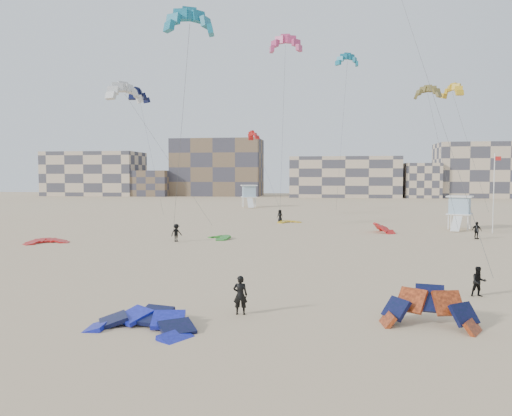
# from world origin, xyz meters

# --- Properties ---
(ground) EXTENTS (320.00, 320.00, 0.00)m
(ground) POSITION_xyz_m (0.00, 0.00, 0.00)
(ground) COLOR tan
(ground) RESTS_ON ground
(kite_ground_blue) EXTENTS (5.52, 5.71, 2.42)m
(kite_ground_blue) POSITION_xyz_m (-2.09, -3.57, 0.00)
(kite_ground_blue) COLOR #1B26C8
(kite_ground_blue) RESTS_ON ground
(kite_ground_orange) EXTENTS (4.67, 4.60, 4.00)m
(kite_ground_orange) POSITION_xyz_m (9.68, -1.44, 0.00)
(kite_ground_orange) COLOR #E3511E
(kite_ground_orange) RESTS_ON ground
(kite_ground_red) EXTENTS (5.02, 5.08, 1.20)m
(kite_ground_red) POSITION_xyz_m (-20.78, 20.43, 0.00)
(kite_ground_red) COLOR red
(kite_ground_red) RESTS_ON ground
(kite_ground_green) EXTENTS (4.07, 3.99, 1.08)m
(kite_ground_green) POSITION_xyz_m (-5.40, 25.95, 0.00)
(kite_ground_green) COLOR #2C8F1F
(kite_ground_green) RESTS_ON ground
(kite_ground_red_far) EXTENTS (4.02, 3.86, 3.14)m
(kite_ground_red_far) POSITION_xyz_m (11.63, 34.25, 0.00)
(kite_ground_red_far) COLOR red
(kite_ground_red_far) RESTS_ON ground
(kite_ground_yellow) EXTENTS (4.17, 4.24, 0.80)m
(kite_ground_yellow) POSITION_xyz_m (0.14, 44.40, 0.00)
(kite_ground_yellow) COLOR yellow
(kite_ground_yellow) RESTS_ON ground
(kitesurfer_main) EXTENTS (0.69, 0.48, 1.79)m
(kitesurfer_main) POSITION_xyz_m (1.53, -0.72, 0.90)
(kitesurfer_main) COLOR black
(kitesurfer_main) RESTS_ON ground
(kitesurfer_b) EXTENTS (0.82, 0.67, 1.58)m
(kitesurfer_b) POSITION_xyz_m (13.28, 4.40, 0.79)
(kitesurfer_b) COLOR black
(kitesurfer_b) RESTS_ON ground
(kitesurfer_c) EXTENTS (1.24, 1.25, 1.73)m
(kitesurfer_c) POSITION_xyz_m (-9.00, 23.22, 0.86)
(kitesurfer_c) COLOR black
(kitesurfer_c) RESTS_ON ground
(kitesurfer_d) EXTENTS (1.00, 1.05, 1.75)m
(kitesurfer_d) POSITION_xyz_m (20.15, 29.51, 0.88)
(kitesurfer_d) COLOR black
(kitesurfer_d) RESTS_ON ground
(kitesurfer_e) EXTENTS (0.99, 0.84, 1.73)m
(kitesurfer_e) POSITION_xyz_m (-1.14, 44.86, 0.86)
(kitesurfer_e) COLOR black
(kitesurfer_e) RESTS_ON ground
(kite_fly_teal_a) EXTENTS (5.74, 7.54, 18.82)m
(kite_fly_teal_a) POSITION_xyz_m (-5.62, 16.56, 18.44)
(kite_fly_teal_a) COLOR teal
(kite_fly_teal_a) RESTS_ON ground
(kite_fly_grey) EXTENTS (12.20, 5.62, 15.77)m
(kite_fly_grey) POSITION_xyz_m (-16.43, 28.95, 15.16)
(kite_fly_grey) COLOR white
(kite_fly_grey) RESTS_ON ground
(kite_fly_pink) EXTENTS (4.19, 6.74, 23.52)m
(kite_fly_pink) POSITION_xyz_m (-0.32, 43.17, 23.33)
(kite_fly_pink) COLOR #D64480
(kite_fly_pink) RESTS_ON ground
(kite_fly_olive) EXTENTS (3.86, 12.10, 16.23)m
(kite_fly_olive) POSITION_xyz_m (16.77, 38.54, 15.99)
(kite_fly_olive) COLOR brown
(kite_fly_olive) RESTS_ON ground
(kite_fly_yellow) EXTENTS (8.70, 5.43, 18.48)m
(kite_fly_yellow) POSITION_xyz_m (22.54, 51.69, 18.18)
(kite_fly_yellow) COLOR yellow
(kite_fly_yellow) RESTS_ON ground
(kite_fly_navy) EXTENTS (5.22, 4.40, 17.68)m
(kite_fly_navy) POSITION_xyz_m (-20.28, 42.88, 17.19)
(kite_fly_navy) COLOR #110F3E
(kite_fly_navy) RESTS_ON ground
(kite_fly_teal_b) EXTENTS (4.28, 4.84, 23.24)m
(kite_fly_teal_b) POSITION_xyz_m (7.98, 52.93, 23.24)
(kite_fly_teal_b) COLOR teal
(kite_fly_teal_b) RESTS_ON ground
(kite_fly_red) EXTENTS (7.05, 6.31, 13.30)m
(kite_fly_red) POSITION_xyz_m (-7.39, 61.74, 13.10)
(kite_fly_red) COLOR red
(kite_fly_red) RESTS_ON ground
(lifeguard_tower_near) EXTENTS (3.62, 5.87, 3.96)m
(lifeguard_tower_near) POSITION_xyz_m (20.86, 39.17, 1.96)
(lifeguard_tower_near) COLOR white
(lifeguard_tower_near) RESTS_ON ground
(lifeguard_tower_far) EXTENTS (3.89, 6.55, 4.50)m
(lifeguard_tower_far) POSITION_xyz_m (-10.65, 77.20, 2.23)
(lifeguard_tower_far) COLOR white
(lifeguard_tower_far) RESTS_ON ground
(flagpole) EXTENTS (0.71, 0.11, 8.77)m
(flagpole) POSITION_xyz_m (23.35, 35.02, 4.59)
(flagpole) COLOR white
(flagpole) RESTS_ON ground
(condo_west_a) EXTENTS (30.00, 15.00, 14.00)m
(condo_west_a) POSITION_xyz_m (-70.00, 130.00, 7.00)
(condo_west_a) COLOR #C8B193
(condo_west_a) RESTS_ON ground
(condo_west_b) EXTENTS (28.00, 14.00, 18.00)m
(condo_west_b) POSITION_xyz_m (-30.00, 134.00, 9.00)
(condo_west_b) COLOR brown
(condo_west_b) RESTS_ON ground
(condo_mid) EXTENTS (32.00, 16.00, 12.00)m
(condo_mid) POSITION_xyz_m (10.00, 130.00, 6.00)
(condo_mid) COLOR #C8B193
(condo_mid) RESTS_ON ground
(condo_east) EXTENTS (26.00, 14.00, 16.00)m
(condo_east) POSITION_xyz_m (50.00, 132.00, 8.00)
(condo_east) COLOR #C8B193
(condo_east) RESTS_ON ground
(condo_fill_left) EXTENTS (12.00, 10.00, 8.00)m
(condo_fill_left) POSITION_xyz_m (-50.00, 128.00, 4.00)
(condo_fill_left) COLOR brown
(condo_fill_left) RESTS_ON ground
(condo_fill_right) EXTENTS (10.00, 10.00, 10.00)m
(condo_fill_right) POSITION_xyz_m (32.00, 128.00, 5.00)
(condo_fill_right) COLOR #C8B193
(condo_fill_right) RESTS_ON ground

